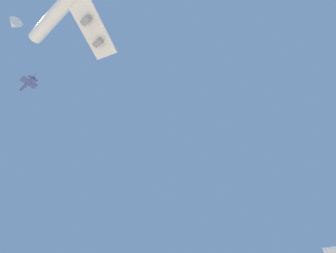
# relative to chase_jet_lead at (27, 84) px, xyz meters

# --- Properties ---
(chase_jet_lead) EXTENTS (14.95, 9.40, 4.00)m
(chase_jet_lead) POSITION_rel_chase_jet_lead_xyz_m (0.00, 0.00, 0.00)
(chase_jet_lead) COLOR #38478C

